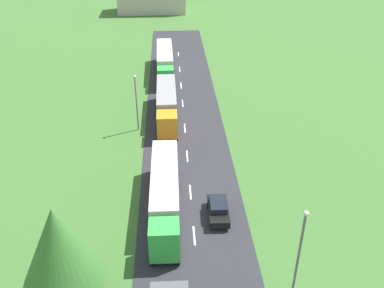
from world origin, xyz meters
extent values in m
cube|color=white|center=(0.00, 30.28, 0.07)|extent=(0.16, 2.40, 0.01)
cube|color=white|center=(0.00, 36.55, 0.07)|extent=(0.16, 2.40, 0.01)
cube|color=white|center=(0.00, 43.27, 0.07)|extent=(0.16, 2.40, 0.01)
cube|color=white|center=(0.00, 49.92, 0.07)|extent=(0.16, 2.40, 0.01)
cube|color=white|center=(0.00, 57.33, 0.07)|extent=(0.16, 2.40, 0.01)
cube|color=white|center=(0.00, 63.79, 0.07)|extent=(0.16, 2.40, 0.01)
cube|color=white|center=(0.00, 70.89, 0.07)|extent=(0.16, 2.40, 0.01)
cube|color=white|center=(0.00, 78.81, 0.07)|extent=(0.16, 2.40, 0.01)
cube|color=green|center=(-2.52, 27.80, 2.05)|extent=(2.46, 2.24, 2.97)
cube|color=black|center=(-2.53, 26.75, 2.58)|extent=(2.10, 0.12, 1.31)
cube|color=beige|center=(-2.47, 34.94, 2.31)|extent=(2.59, 11.39, 2.90)
cube|color=black|center=(-2.47, 34.94, 0.66)|extent=(0.98, 10.81, 0.24)
cylinder|color=black|center=(-1.48, 27.24, 0.56)|extent=(0.36, 1.00, 1.00)
cylinder|color=black|center=(-3.58, 27.25, 0.56)|extent=(0.36, 1.00, 1.00)
cylinder|color=black|center=(-1.39, 38.35, 0.56)|extent=(0.36, 1.00, 1.00)
cylinder|color=black|center=(-3.49, 38.36, 0.56)|extent=(0.36, 1.00, 1.00)
cylinder|color=black|center=(-1.38, 39.71, 0.56)|extent=(0.36, 1.00, 1.00)
cylinder|color=black|center=(-3.48, 39.73, 0.56)|extent=(0.36, 1.00, 1.00)
cube|color=orange|center=(-2.20, 47.58, 1.93)|extent=(2.46, 2.58, 2.74)
cube|color=black|center=(-2.19, 46.36, 2.42)|extent=(2.10, 0.11, 1.21)
cube|color=gray|center=(-2.24, 54.26, 2.30)|extent=(2.56, 10.10, 2.88)
cube|color=black|center=(-2.24, 54.26, 0.66)|extent=(0.96, 9.58, 0.24)
cylinder|color=black|center=(-1.14, 46.95, 0.56)|extent=(0.36, 1.00, 1.00)
cylinder|color=black|center=(-3.24, 46.94, 0.56)|extent=(0.36, 1.00, 1.00)
cylinder|color=black|center=(-1.21, 57.29, 0.56)|extent=(0.36, 1.00, 1.00)
cylinder|color=black|center=(-3.31, 57.27, 0.56)|extent=(0.36, 1.00, 1.00)
cylinder|color=black|center=(-1.22, 58.50, 0.56)|extent=(0.36, 1.00, 1.00)
cylinder|color=black|center=(-3.32, 58.48, 0.56)|extent=(0.36, 1.00, 1.00)
cube|color=green|center=(-2.35, 62.82, 1.96)|extent=(2.47, 2.31, 2.81)
cube|color=black|center=(-2.33, 61.74, 2.47)|extent=(2.10, 0.13, 1.24)
cube|color=beige|center=(-2.45, 70.23, 2.36)|extent=(2.67, 11.87, 2.99)
cube|color=black|center=(-2.45, 70.23, 0.66)|extent=(1.06, 11.25, 0.24)
cylinder|color=black|center=(-1.29, 62.27, 0.56)|extent=(0.36, 1.00, 1.00)
cylinder|color=black|center=(-3.39, 62.24, 0.56)|extent=(0.36, 1.00, 1.00)
cylinder|color=black|center=(-1.45, 73.79, 0.56)|extent=(0.36, 1.00, 1.00)
cylinder|color=black|center=(-3.55, 73.76, 0.56)|extent=(0.36, 1.00, 1.00)
cylinder|color=black|center=(-1.47, 75.21, 0.56)|extent=(0.36, 1.00, 1.00)
cylinder|color=black|center=(-3.57, 75.18, 0.56)|extent=(0.36, 1.00, 1.00)
cube|color=black|center=(2.35, 32.69, 0.72)|extent=(1.87, 4.16, 0.69)
cube|color=black|center=(2.35, 32.89, 1.34)|extent=(1.55, 2.34, 0.55)
cylinder|color=black|center=(3.12, 31.27, 0.38)|extent=(0.23, 0.64, 0.64)
cylinder|color=black|center=(1.52, 31.30, 0.38)|extent=(0.23, 0.64, 0.64)
cylinder|color=black|center=(3.17, 34.08, 0.38)|extent=(0.23, 0.64, 0.64)
cylinder|color=black|center=(1.57, 34.11, 0.38)|extent=(0.23, 0.64, 0.64)
cylinder|color=slate|center=(6.49, 22.68, 4.25)|extent=(0.18, 0.18, 8.49)
sphere|color=silver|center=(6.49, 22.68, 8.61)|extent=(0.36, 0.36, 0.36)
cylinder|color=slate|center=(-5.87, 49.99, 3.51)|extent=(0.18, 0.18, 7.03)
sphere|color=silver|center=(-5.87, 49.99, 7.15)|extent=(0.36, 0.36, 0.36)
cone|color=#38702D|center=(-9.23, 23.37, 6.05)|extent=(5.60, 5.60, 6.16)
camera|label=1|loc=(-1.74, 2.79, 25.69)|focal=39.53mm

